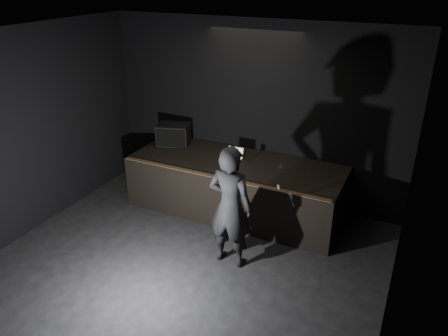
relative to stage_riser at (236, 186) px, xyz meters
name	(u,v)px	position (x,y,z in m)	size (l,w,h in m)	color
ground	(158,295)	(0.00, -2.73, -0.50)	(7.00, 7.00, 0.00)	black
room_walls	(148,168)	(0.00, -2.73, 1.52)	(6.10, 7.10, 3.52)	black
stage_riser	(236,186)	(0.00, 0.00, 0.00)	(4.00, 1.50, 1.00)	black
riser_lip	(219,177)	(0.00, -0.71, 0.51)	(3.92, 0.10, 0.01)	brown
stage_monitor	(173,134)	(-1.53, 0.29, 0.71)	(0.73, 0.62, 0.42)	black
cable	(168,146)	(-1.56, 0.13, 0.51)	(0.02, 0.02, 0.84)	black
laptop	(234,156)	(-0.10, 0.14, 0.55)	(0.31, 0.28, 0.21)	silver
beer_can	(237,165)	(0.14, -0.27, 0.58)	(0.07, 0.07, 0.17)	silver
plastic_cup	(280,167)	(0.84, 0.07, 0.55)	(0.08, 0.08, 0.09)	white
wii_remote	(278,188)	(1.06, -0.65, 0.51)	(0.04, 0.16, 0.03)	white
person	(230,207)	(0.60, -1.53, 0.50)	(0.73, 0.48, 1.99)	black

